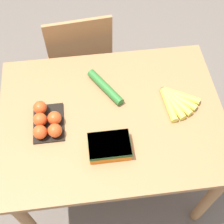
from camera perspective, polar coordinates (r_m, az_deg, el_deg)
name	(u,v)px	position (r m, az deg, el deg)	size (l,w,h in m)	color
ground_plane	(112,173)	(2.20, 0.00, -11.09)	(12.00, 12.00, 0.00)	#665B51
dining_table	(112,127)	(1.63, 0.00, -2.83)	(1.11, 0.83, 0.75)	#9E7044
chair	(80,58)	(2.14, -5.87, 9.79)	(0.46, 0.44, 0.91)	#A87547
banana_bunch	(176,101)	(1.59, 11.54, 2.04)	(0.19, 0.21, 0.04)	brown
tomato_pack	(46,122)	(1.50, -11.91, -1.74)	(0.15, 0.21, 0.08)	black
carrot_bag	(109,146)	(1.41, -0.48, -6.23)	(0.19, 0.13, 0.06)	orange
cucumber_near	(105,87)	(1.60, -1.24, 4.57)	(0.17, 0.23, 0.04)	#2D702D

